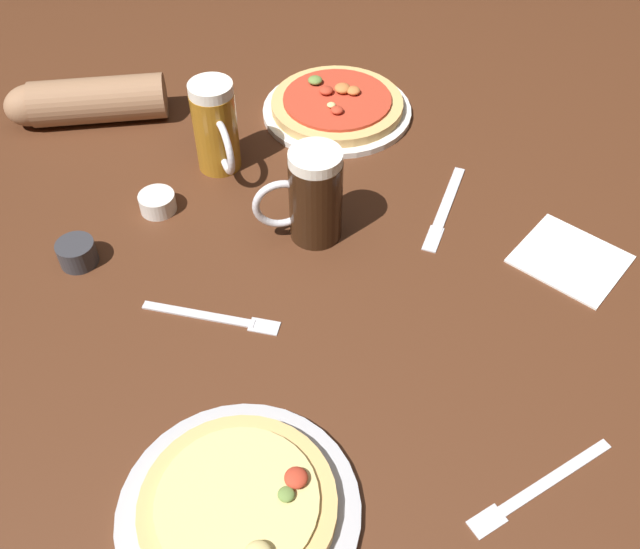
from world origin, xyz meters
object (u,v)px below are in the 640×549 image
(fork_left, at_px, (539,487))
(beer_mug_amber, at_px, (313,196))
(pizza_plate_near, at_px, (239,508))
(pizza_plate_far, at_px, (337,106))
(knife_right, at_px, (445,207))
(diner_arm, at_px, (82,101))
(napkin_folded, at_px, (571,258))
(ramekin_sauce, at_px, (77,253))
(ramekin_butter, at_px, (157,202))
(beer_mug_dark, at_px, (216,129))
(fork_spare, at_px, (214,317))

(fork_left, bearing_deg, beer_mug_amber, 97.21)
(pizza_plate_near, xyz_separation_m, pizza_plate_far, (0.46, 0.69, 0.00))
(pizza_plate_near, bearing_deg, fork_left, -19.43)
(fork_left, distance_m, knife_right, 0.51)
(pizza_plate_near, xyz_separation_m, knife_right, (0.50, 0.36, -0.01))
(beer_mug_amber, bearing_deg, diner_arm, 119.72)
(napkin_folded, bearing_deg, beer_mug_amber, 146.91)
(napkin_folded, bearing_deg, knife_right, 122.02)
(ramekin_sauce, bearing_deg, diner_arm, 76.47)
(pizza_plate_far, xyz_separation_m, fork_left, (-0.12, -0.81, -0.01))
(beer_mug_amber, height_order, ramekin_butter, beer_mug_amber)
(pizza_plate_near, xyz_separation_m, napkin_folded, (0.62, 0.18, -0.01))
(pizza_plate_far, bearing_deg, beer_mug_dark, -166.55)
(napkin_folded, bearing_deg, ramekin_sauce, 155.73)
(pizza_plate_far, height_order, beer_mug_amber, beer_mug_amber)
(beer_mug_amber, distance_m, ramekin_butter, 0.28)
(pizza_plate_near, bearing_deg, fork_spare, 76.98)
(ramekin_butter, xyz_separation_m, fork_spare, (0.01, -0.27, -0.01))
(pizza_plate_far, distance_m, napkin_folded, 0.54)
(beer_mug_dark, relative_size, diner_arm, 0.55)
(beer_mug_amber, xyz_separation_m, diner_arm, (-0.27, 0.47, -0.04))
(beer_mug_dark, xyz_separation_m, beer_mug_amber, (0.08, -0.23, -0.00))
(ramekin_sauce, height_order, diner_arm, diner_arm)
(pizza_plate_near, xyz_separation_m, fork_left, (0.34, -0.12, -0.01))
(fork_left, bearing_deg, ramekin_sauce, 124.83)
(napkin_folded, relative_size, diner_arm, 0.52)
(fork_left, bearing_deg, diner_arm, 108.68)
(beer_mug_dark, bearing_deg, fork_spare, -110.70)
(pizza_plate_near, distance_m, pizza_plate_far, 0.83)
(diner_arm, bearing_deg, napkin_folded, -48.62)
(ramekin_sauce, bearing_deg, napkin_folded, -24.27)
(pizza_plate_near, xyz_separation_m, beer_mug_amber, (0.27, 0.40, 0.06))
(ramekin_sauce, height_order, knife_right, ramekin_sauce)
(ramekin_butter, distance_m, napkin_folded, 0.68)
(napkin_folded, relative_size, fork_spare, 0.88)
(beer_mug_dark, relative_size, napkin_folded, 1.07)
(napkin_folded, height_order, knife_right, napkin_folded)
(pizza_plate_near, distance_m, fork_spare, 0.31)
(fork_spare, height_order, diner_arm, diner_arm)
(beer_mug_amber, relative_size, napkin_folded, 1.04)
(pizza_plate_near, height_order, fork_spare, pizza_plate_near)
(pizza_plate_far, xyz_separation_m, ramekin_butter, (-0.40, -0.13, -0.00))
(beer_mug_dark, height_order, napkin_folded, beer_mug_dark)
(pizza_plate_far, distance_m, ramekin_sauce, 0.58)
(ramekin_butter, distance_m, diner_arm, 0.32)
(napkin_folded, bearing_deg, ramekin_butter, 145.34)
(pizza_plate_far, relative_size, knife_right, 1.69)
(pizza_plate_near, bearing_deg, knife_right, 35.78)
(ramekin_sauce, height_order, fork_left, ramekin_sauce)
(ramekin_butter, bearing_deg, knife_right, -24.34)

